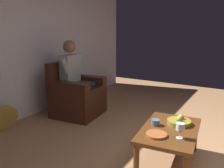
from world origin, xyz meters
name	(u,v)px	position (x,y,z in m)	size (l,w,h in m)	color
ground_plane	(222,165)	(0.00, 0.00, 0.00)	(7.55, 7.55, 0.00)	#AB7952
wall_back	(26,44)	(0.00, -3.18, 1.26)	(5.98, 0.06, 2.52)	silver
armchair	(77,96)	(-0.42, -2.46, 0.35)	(0.88, 0.85, 0.96)	#381A11
person_seated	(75,75)	(-0.42, -2.47, 0.73)	(0.66, 0.59, 1.33)	#989E9B
coffee_table	(169,134)	(0.27, -0.54, 0.36)	(0.99, 0.69, 0.43)	#5A3115
guitar	(4,115)	(0.67, -2.97, 0.23)	(0.39, 0.34, 1.02)	#B18839
wine_glass_near	(180,128)	(0.45, -0.39, 0.54)	(0.09, 0.09, 0.16)	silver
fruit_bowl	(179,121)	(0.08, -0.49, 0.46)	(0.27, 0.27, 0.11)	olive
decorative_dish	(156,134)	(0.51, -0.61, 0.44)	(0.22, 0.22, 0.02)	#AE5D2F
candle_jar	(156,122)	(0.26, -0.72, 0.46)	(0.10, 0.10, 0.07)	slate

